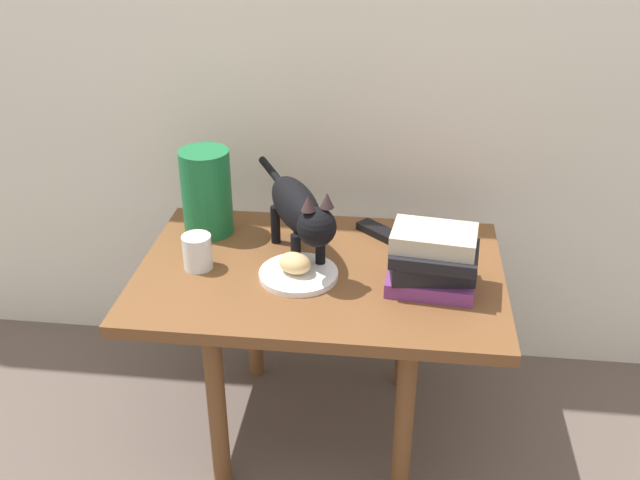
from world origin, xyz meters
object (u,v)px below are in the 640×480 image
Objects in this scene: plate at (299,274)px; candle_jar at (198,254)px; cat at (300,211)px; green_vase at (207,192)px; bread_roll at (295,263)px; tv_remote at (382,233)px; side_table at (320,292)px; book_stack at (432,260)px.

plate is 2.20× the size of candle_jar.
green_vase is at bearing 155.18° from cat.
cat is at bearing 94.88° from plate.
bread_roll is 0.53× the size of tv_remote.
plate is 0.25m from candle_jar.
side_table is 4.67× the size of plate.
side_table is 4.14× the size of book_stack.
side_table is 0.09m from plate.
candle_jar is at bearing -164.21° from cat.
tv_remote is at bearing 25.68° from candle_jar.
green_vase is (-0.26, 0.12, -0.02)m from cat.
book_stack is at bearing -1.58° from bread_roll.
cat reaches higher than book_stack.
cat reaches higher than side_table.
candle_jar is (-0.29, -0.02, 0.10)m from side_table.
bread_roll is (-0.05, -0.04, 0.10)m from side_table.
side_table is 10.92× the size of bread_roll.
plate is (-0.05, -0.04, 0.07)m from side_table.
cat reaches higher than bread_roll.
cat is (0.00, 0.09, 0.09)m from bread_roll.
side_table is 0.39m from green_vase.
green_vase is at bearing 96.27° from candle_jar.
green_vase is (-0.26, 0.21, 0.07)m from bread_roll.
bread_roll is 0.38× the size of book_stack.
cat is (-0.05, 0.04, 0.20)m from side_table.
book_stack is at bearing -17.05° from cat.
plate is 0.15m from cat.
cat is at bearing -102.72° from tv_remote.
green_vase is 2.65× the size of candle_jar.
tv_remote is at bearing 50.08° from plate.
book_stack is 0.94× the size of green_vase.
tv_remote is at bearing 116.76° from book_stack.
tv_remote reaches higher than plate.
green_vase reaches higher than candle_jar.
candle_jar is at bearing 175.12° from bread_roll.
book_stack is 1.41× the size of tv_remote.
side_table is 0.24m from tv_remote.
plate is at bearing 177.56° from book_stack.
cat is at bearing 15.79° from candle_jar.
cat is at bearing 140.71° from side_table.
candle_jar is at bearing -112.91° from tv_remote.
plate is at bearing -37.36° from green_vase.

